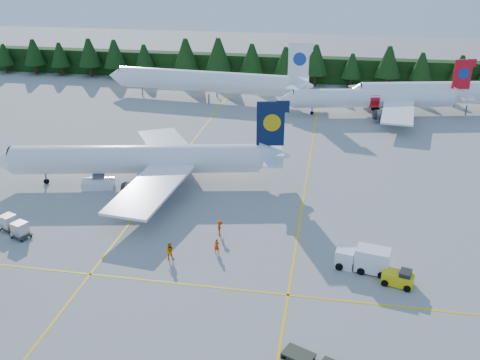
% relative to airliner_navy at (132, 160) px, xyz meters
% --- Properties ---
extents(ground, '(320.00, 320.00, 0.00)m').
position_rel_airliner_navy_xyz_m(ground, '(17.71, -16.43, -3.48)').
color(ground, gray).
rests_on(ground, ground).
extents(taxi_stripe_a, '(0.25, 120.00, 0.01)m').
position_rel_airliner_navy_xyz_m(taxi_stripe_a, '(3.71, 3.57, -3.47)').
color(taxi_stripe_a, yellow).
rests_on(taxi_stripe_a, ground).
extents(taxi_stripe_b, '(0.25, 120.00, 0.01)m').
position_rel_airliner_navy_xyz_m(taxi_stripe_b, '(23.71, 3.57, -3.47)').
color(taxi_stripe_b, yellow).
rests_on(taxi_stripe_b, ground).
extents(taxi_stripe_cross, '(80.00, 0.25, 0.01)m').
position_rel_airliner_navy_xyz_m(taxi_stripe_cross, '(17.71, -22.43, -3.47)').
color(taxi_stripe_cross, yellow).
rests_on(taxi_stripe_cross, ground).
extents(treeline_hedge, '(220.00, 4.00, 6.00)m').
position_rel_airliner_navy_xyz_m(treeline_hedge, '(17.71, 65.57, -0.48)').
color(treeline_hedge, black).
rests_on(treeline_hedge, ground).
extents(airliner_navy, '(39.39, 32.10, 11.57)m').
position_rel_airliner_navy_xyz_m(airliner_navy, '(0.00, 0.00, 0.00)').
color(airliner_navy, white).
rests_on(airliner_navy, ground).
extents(airliner_red, '(36.28, 29.57, 10.65)m').
position_rel_airliner_navy_xyz_m(airliner_red, '(33.67, 39.86, -0.27)').
color(airliner_red, white).
rests_on(airliner_red, ground).
extents(airliner_far_left, '(44.35, 7.86, 12.89)m').
position_rel_airliner_navy_xyz_m(airliner_far_left, '(-2.24, 45.19, 0.57)').
color(airliner_far_left, white).
rests_on(airliner_far_left, ground).
extents(airliner_far_right, '(42.61, 12.74, 12.55)m').
position_rel_airliner_navy_xyz_m(airliner_far_right, '(48.54, 44.62, 0.46)').
color(airliner_far_right, white).
rests_on(airliner_far_right, ground).
extents(airstairs, '(4.62, 6.28, 3.79)m').
position_rel_airliner_navy_xyz_m(airstairs, '(-4.28, -2.12, -2.65)').
color(airstairs, white).
rests_on(airstairs, ground).
extents(service_truck, '(5.61, 2.92, 2.58)m').
position_rel_airliner_navy_xyz_m(service_truck, '(30.71, -16.71, -2.20)').
color(service_truck, white).
rests_on(service_truck, ground).
extents(baggage_tug, '(3.30, 2.34, 1.59)m').
position_rel_airliner_navy_xyz_m(baggage_tug, '(34.12, -18.84, -2.69)').
color(baggage_tug, yellow).
rests_on(baggage_tug, ground).
extents(uld_pair, '(4.82, 3.66, 1.60)m').
position_rel_airliner_navy_xyz_m(uld_pair, '(-8.30, -16.16, -2.40)').
color(uld_pair, '#2F3325').
rests_on(uld_pair, ground).
extents(crew_a, '(0.66, 0.47, 1.68)m').
position_rel_airliner_navy_xyz_m(crew_a, '(15.43, -16.21, -2.64)').
color(crew_a, red).
rests_on(crew_a, ground).
extents(crew_b, '(1.06, 0.88, 1.96)m').
position_rel_airliner_navy_xyz_m(crew_b, '(10.77, -18.23, -2.50)').
color(crew_b, orange).
rests_on(crew_b, ground).
extents(crew_c, '(0.58, 0.79, 1.78)m').
position_rel_airliner_navy_xyz_m(crew_c, '(14.93, -12.29, -2.59)').
color(crew_c, red).
rests_on(crew_c, ground).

